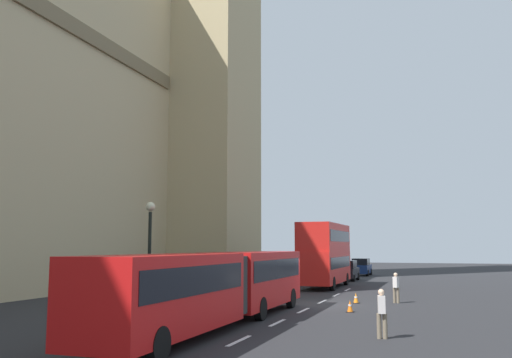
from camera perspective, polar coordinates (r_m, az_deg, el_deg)
name	(u,v)px	position (r m, az deg, el deg)	size (l,w,h in m)	color
ground_plane	(316,305)	(30.84, 6.29, -12.89)	(160.00, 160.00, 0.00)	#262628
lane_centre_marking	(303,311)	(27.94, 4.96, -13.51)	(29.80, 0.16, 0.01)	silver
articulated_bus	(218,282)	(22.47, -3.95, -10.65)	(17.29, 2.54, 2.90)	red
double_decker_bus	(325,252)	(43.41, 7.20, -7.59)	(9.33, 2.54, 4.90)	red
sedan_lead	(347,271)	(52.40, 9.45, -9.41)	(4.40, 1.86, 1.85)	black
sedan_trailing	(361,267)	(61.70, 10.94, -9.00)	(4.40, 1.86, 1.85)	navy
traffic_cone_west	(350,306)	(27.52, 9.78, -12.96)	(0.36, 0.36, 0.58)	black
traffic_cone_middle	(356,298)	(31.85, 10.38, -12.12)	(0.36, 0.36, 0.58)	black
street_lamp	(149,249)	(26.53, -11.05, -7.15)	(0.44, 0.44, 5.27)	black
pedestrian_near_cones	(382,312)	(19.96, 12.98, -13.35)	(0.43, 0.36, 1.69)	#726651
pedestrian_by_kerb	(396,287)	(32.32, 14.40, -10.82)	(0.44, 0.35, 1.69)	#726651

